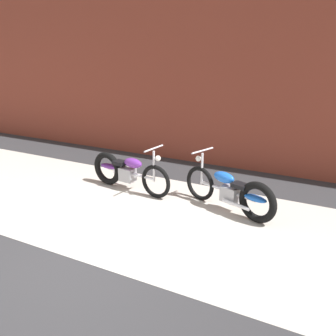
% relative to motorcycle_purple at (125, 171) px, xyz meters
% --- Properties ---
extents(ground_plane, '(80.00, 80.00, 0.00)m').
position_rel_motorcycle_purple_xyz_m(ground_plane, '(0.85, -2.55, -0.40)').
color(ground_plane, '#2D2D30').
extents(sidewalk_slab, '(36.00, 3.50, 0.01)m').
position_rel_motorcycle_purple_xyz_m(sidewalk_slab, '(0.85, -0.80, -0.40)').
color(sidewalk_slab, '#B2ADA3').
rests_on(sidewalk_slab, ground).
extents(brick_building_wall, '(36.00, 0.50, 6.06)m').
position_rel_motorcycle_purple_xyz_m(brick_building_wall, '(0.85, 2.65, 2.63)').
color(brick_building_wall, brown).
rests_on(brick_building_wall, ground).
extents(motorcycle_purple, '(2.00, 0.62, 1.03)m').
position_rel_motorcycle_purple_xyz_m(motorcycle_purple, '(0.00, 0.00, 0.00)').
color(motorcycle_purple, black).
rests_on(motorcycle_purple, ground).
extents(motorcycle_blue, '(1.92, 0.89, 1.03)m').
position_rel_motorcycle_purple_xyz_m(motorcycle_blue, '(2.37, -0.07, 0.00)').
color(motorcycle_blue, black).
rests_on(motorcycle_blue, ground).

